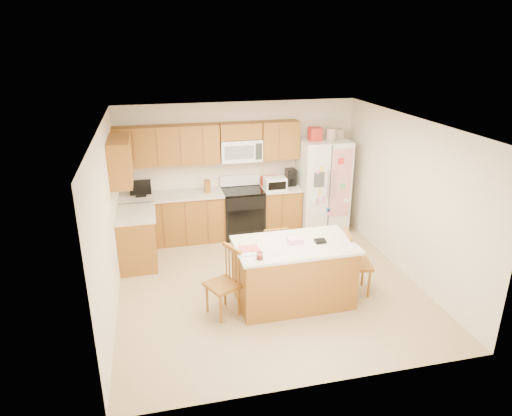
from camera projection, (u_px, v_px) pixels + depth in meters
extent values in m
plane|color=tan|center=(268.00, 284.00, 7.11)|extent=(4.50, 4.50, 0.00)
cube|color=beige|center=(239.00, 168.00, 8.71)|extent=(4.50, 0.10, 2.50)
cube|color=beige|center=(324.00, 286.00, 4.62)|extent=(4.50, 0.10, 2.50)
cube|color=beige|center=(108.00, 222.00, 6.19)|extent=(0.10, 4.50, 2.50)
cube|color=beige|center=(407.00, 197.00, 7.14)|extent=(0.10, 4.50, 2.50)
cube|color=white|center=(269.00, 124.00, 6.22)|extent=(4.50, 4.50, 0.04)
cube|color=#93541A|center=(173.00, 219.00, 8.45)|extent=(1.87, 0.60, 0.88)
cube|color=#93541A|center=(280.00, 210.00, 8.89)|extent=(0.72, 0.60, 0.88)
cube|color=#93541A|center=(137.00, 239.00, 7.61)|extent=(0.60, 0.95, 0.88)
cube|color=beige|center=(171.00, 196.00, 8.28)|extent=(1.87, 0.64, 0.04)
cube|color=beige|center=(280.00, 188.00, 8.71)|extent=(0.72, 0.64, 0.04)
cube|color=beige|center=(135.00, 214.00, 7.45)|extent=(0.64, 0.95, 0.04)
cube|color=#93541A|center=(167.00, 145.00, 8.09)|extent=(1.85, 0.33, 0.70)
cube|color=#93541A|center=(279.00, 140.00, 8.53)|extent=(0.70, 0.33, 0.70)
cube|color=#93541A|center=(240.00, 131.00, 8.30)|extent=(0.76, 0.33, 0.29)
cube|color=#93541A|center=(120.00, 161.00, 7.10)|extent=(0.33, 0.95, 0.70)
cube|color=brown|center=(133.00, 149.00, 7.81)|extent=(0.02, 0.01, 0.66)
cube|color=brown|center=(141.00, 228.00, 8.05)|extent=(0.02, 0.01, 0.84)
cube|color=brown|center=(157.00, 148.00, 7.90)|extent=(0.02, 0.01, 0.66)
cube|color=brown|center=(164.00, 226.00, 8.13)|extent=(0.02, 0.01, 0.84)
cube|color=brown|center=(181.00, 147.00, 7.98)|extent=(0.02, 0.01, 0.66)
cube|color=brown|center=(186.00, 224.00, 8.22)|extent=(0.02, 0.01, 0.84)
cube|color=brown|center=(203.00, 146.00, 8.07)|extent=(0.01, 0.01, 0.66)
cube|color=brown|center=(208.00, 222.00, 8.30)|extent=(0.01, 0.01, 0.84)
cube|color=brown|center=(279.00, 142.00, 8.36)|extent=(0.01, 0.01, 0.66)
cube|color=brown|center=(282.00, 216.00, 8.60)|extent=(0.01, 0.01, 0.84)
cube|color=white|center=(241.00, 150.00, 8.40)|extent=(0.76, 0.38, 0.40)
cube|color=slate|center=(239.00, 153.00, 8.21)|extent=(0.54, 0.01, 0.24)
cube|color=#262626|center=(259.00, 151.00, 8.29)|extent=(0.12, 0.01, 0.30)
cube|color=#93541A|center=(208.00, 186.00, 8.38)|extent=(0.10, 0.14, 0.22)
cube|color=black|center=(141.00, 196.00, 8.18)|extent=(0.18, 0.12, 0.02)
cube|color=black|center=(140.00, 187.00, 8.12)|extent=(0.38, 0.03, 0.28)
cube|color=red|center=(271.00, 181.00, 8.72)|extent=(0.35, 0.22, 0.18)
cube|color=white|center=(275.00, 184.00, 8.51)|extent=(0.40, 0.28, 0.23)
cube|color=black|center=(277.00, 186.00, 8.38)|extent=(0.34, 0.01, 0.15)
cube|color=black|center=(291.00, 177.00, 8.75)|extent=(0.18, 0.22, 0.32)
cylinder|color=black|center=(292.00, 182.00, 8.71)|extent=(0.12, 0.12, 0.12)
cube|color=black|center=(243.00, 213.00, 8.71)|extent=(0.76, 0.64, 0.88)
cube|color=black|center=(246.00, 221.00, 8.42)|extent=(0.68, 0.01, 0.42)
cube|color=black|center=(242.00, 190.00, 8.55)|extent=(0.76, 0.64, 0.03)
cube|color=white|center=(240.00, 180.00, 8.74)|extent=(0.76, 0.10, 0.20)
cube|color=white|center=(322.00, 186.00, 8.83)|extent=(0.90, 0.75, 1.80)
cube|color=#4C4C4C|center=(330.00, 192.00, 8.48)|extent=(0.02, 0.01, 1.75)
cube|color=silver|center=(328.00, 185.00, 8.40)|extent=(0.02, 0.03, 0.55)
cube|color=silver|center=(333.00, 184.00, 8.42)|extent=(0.02, 0.03, 0.55)
cube|color=#3F3F44|center=(319.00, 180.00, 8.35)|extent=(0.20, 0.01, 0.28)
cube|color=#D84C59|center=(340.00, 183.00, 8.47)|extent=(0.42, 0.01, 1.30)
cube|color=#B12A20|center=(315.00, 134.00, 8.43)|extent=(0.22, 0.22, 0.24)
cylinder|color=tan|center=(331.00, 134.00, 8.45)|extent=(0.18, 0.18, 0.22)
cube|color=tan|center=(337.00, 134.00, 8.61)|extent=(0.18, 0.20, 0.18)
cube|color=#93541A|center=(294.00, 274.00, 6.51)|extent=(1.60, 0.92, 0.88)
cube|color=beige|center=(295.00, 245.00, 6.34)|extent=(1.68, 1.00, 0.04)
cylinder|color=#B12A20|center=(260.00, 257.00, 5.89)|extent=(0.08, 0.08, 0.06)
cylinder|color=white|center=(260.00, 256.00, 5.89)|extent=(0.09, 0.09, 0.09)
cube|color=#FFB0CF|center=(295.00, 240.00, 6.36)|extent=(0.20, 0.15, 0.07)
cube|color=black|center=(320.00, 241.00, 6.37)|extent=(0.15, 0.12, 0.04)
cube|color=white|center=(248.00, 252.00, 6.07)|extent=(0.30, 0.24, 0.01)
cube|color=#D84C4C|center=(249.00, 248.00, 6.15)|extent=(0.26, 0.20, 0.01)
cylinder|color=white|center=(279.00, 253.00, 6.04)|extent=(0.14, 0.05, 0.01)
cube|color=#93541A|center=(222.00, 285.00, 6.19)|extent=(0.54, 0.55, 0.05)
cylinder|color=#93541A|center=(207.00, 298.00, 6.32)|extent=(0.04, 0.04, 0.43)
cylinder|color=#93541A|center=(221.00, 309.00, 6.06)|extent=(0.04, 0.04, 0.43)
cylinder|color=#93541A|center=(225.00, 291.00, 6.49)|extent=(0.04, 0.04, 0.43)
cylinder|color=#93541A|center=(239.00, 302.00, 6.24)|extent=(0.04, 0.04, 0.43)
cylinder|color=#93541A|center=(226.00, 260.00, 6.31)|extent=(0.02, 0.02, 0.48)
cylinder|color=#93541A|center=(229.00, 262.00, 6.25)|extent=(0.02, 0.02, 0.48)
cylinder|color=#93541A|center=(232.00, 264.00, 6.20)|extent=(0.02, 0.02, 0.48)
cylinder|color=#93541A|center=(236.00, 266.00, 6.14)|extent=(0.02, 0.02, 0.48)
cylinder|color=#93541A|center=(239.00, 269.00, 6.09)|extent=(0.02, 0.02, 0.48)
cube|color=#93541A|center=(232.00, 248.00, 6.11)|extent=(0.20, 0.38, 0.05)
cube|color=#93541A|center=(273.00, 254.00, 7.15)|extent=(0.40, 0.38, 0.04)
cylinder|color=#93541A|center=(280.00, 261.00, 7.39)|extent=(0.03, 0.03, 0.40)
cylinder|color=#93541A|center=(261.00, 263.00, 7.32)|extent=(0.03, 0.03, 0.40)
cylinder|color=#93541A|center=(285.00, 269.00, 7.14)|extent=(0.03, 0.03, 0.40)
cylinder|color=#93541A|center=(265.00, 272.00, 7.06)|extent=(0.03, 0.03, 0.40)
cylinder|color=#93541A|center=(285.00, 243.00, 6.95)|extent=(0.02, 0.02, 0.45)
cylinder|color=#93541A|center=(280.00, 243.00, 6.93)|extent=(0.02, 0.02, 0.45)
cylinder|color=#93541A|center=(276.00, 244.00, 6.92)|extent=(0.02, 0.02, 0.45)
cylinder|color=#93541A|center=(271.00, 244.00, 6.90)|extent=(0.02, 0.02, 0.45)
cylinder|color=#93541A|center=(267.00, 245.00, 6.89)|extent=(0.02, 0.02, 0.45)
cube|color=#93541A|center=(276.00, 230.00, 6.84)|extent=(0.37, 0.05, 0.05)
cube|color=#93541A|center=(357.00, 264.00, 6.74)|extent=(0.47, 0.49, 0.05)
cylinder|color=#93541A|center=(369.00, 284.00, 6.67)|extent=(0.04, 0.04, 0.44)
cylinder|color=#93541A|center=(363.00, 273.00, 6.99)|extent=(0.04, 0.04, 0.44)
cylinder|color=#93541A|center=(349.00, 285.00, 6.66)|extent=(0.04, 0.04, 0.44)
cylinder|color=#93541A|center=(343.00, 273.00, 6.98)|extent=(0.04, 0.04, 0.44)
cylinder|color=#93541A|center=(349.00, 253.00, 6.50)|extent=(0.02, 0.02, 0.49)
cylinder|color=#93541A|center=(348.00, 251.00, 6.57)|extent=(0.02, 0.02, 0.49)
cylinder|color=#93541A|center=(347.00, 248.00, 6.64)|extent=(0.02, 0.02, 0.49)
cylinder|color=#93541A|center=(346.00, 246.00, 6.71)|extent=(0.02, 0.02, 0.49)
cylinder|color=#93541A|center=(344.00, 244.00, 6.78)|extent=(0.02, 0.02, 0.49)
cube|color=#93541A|center=(348.00, 233.00, 6.55)|extent=(0.11, 0.41, 0.05)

